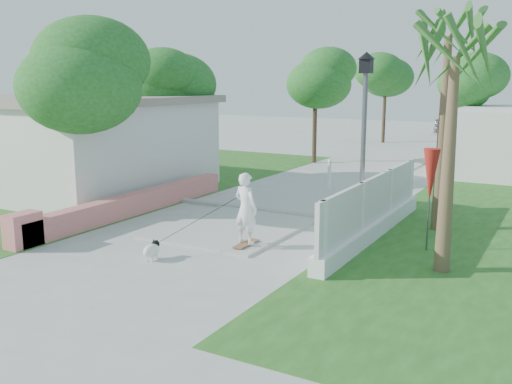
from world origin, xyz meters
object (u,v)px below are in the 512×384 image
Objects in this scene: street_lamp at (364,135)px; bollard at (329,174)px; skateboarder at (209,218)px; dog at (152,250)px; parked_car at (469,125)px; patio_umbrella at (431,176)px.

bollard is at bearing 120.96° from street_lamp.
street_lamp is 4.47m from skateboarder.
dog is at bearing -92.12° from bollard.
parked_car is (1.21, 31.84, 0.55)m from dog.
parked_car is at bearing 93.83° from street_lamp.
patio_umbrella is at bearing -140.15° from skateboarder.
dog is 0.13× the size of parked_car.
skateboarder reaches higher than bollard.
patio_umbrella is (4.60, -5.50, 1.10)m from bollard.
dog is at bearing -144.06° from patio_umbrella.
dog is (-3.04, -4.58, -2.20)m from street_lamp.
patio_umbrella reaches higher than dog.
skateboarder is 0.44× the size of parked_car.
patio_umbrella reaches higher than parked_car.
parked_car is (-3.72, 28.26, -0.91)m from patio_umbrella.
patio_umbrella is 4.98m from skateboarder.
dog is (-0.34, -9.08, -0.36)m from bollard.
patio_umbrella is at bearing 22.40° from dog.
patio_umbrella is 1.14× the size of skateboarder.
parked_car is at bearing 87.79° from bollard.
bollard is at bearing 170.06° from parked_car.
dog is (-0.69, -1.15, -0.54)m from skateboarder.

